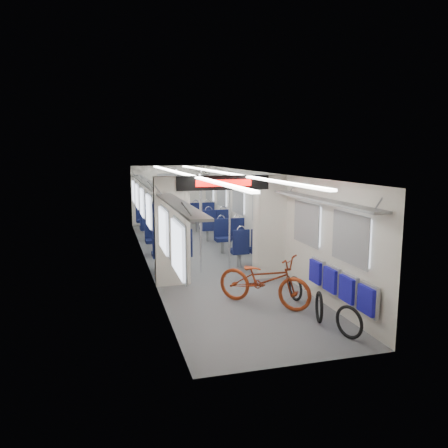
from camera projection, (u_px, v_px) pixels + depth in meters
name	position (u px, v px, depth m)	size (l,w,h in m)	color
carriage	(204.00, 204.00, 10.99)	(12.00, 12.02, 2.31)	#515456
bicycle	(264.00, 280.00, 7.96)	(0.64, 1.82, 0.96)	maroon
flip_bench	(340.00, 284.00, 7.35)	(0.12, 2.08, 0.49)	gray
bike_hoop_a	(349.00, 324.00, 6.55)	(0.51, 0.51, 0.05)	black
bike_hoop_b	(319.00, 308.00, 7.19)	(0.53, 0.53, 0.05)	black
bike_hoop_c	(295.00, 290.00, 8.26)	(0.47, 0.47, 0.05)	black
seat_bay_near_left	(167.00, 241.00, 11.16)	(0.93, 2.15, 1.12)	#0C1237
seat_bay_near_right	(239.00, 240.00, 11.45)	(0.88, 1.94, 1.06)	#0C1237
seat_bay_far_left	(151.00, 220.00, 14.74)	(0.90, 2.01, 1.08)	#0C1237
seat_bay_far_right	(208.00, 219.00, 14.77)	(0.93, 2.16, 1.13)	#0C1237
stanchion_near_left	(200.00, 224.00, 10.05)	(0.04, 0.04, 2.30)	silver
stanchion_near_right	(230.00, 222.00, 10.30)	(0.05, 0.05, 2.30)	silver
stanchion_far_left	(177.00, 209.00, 12.85)	(0.04, 0.04, 2.30)	silver
stanchion_far_right	(201.00, 209.00, 12.84)	(0.04, 0.04, 2.30)	silver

